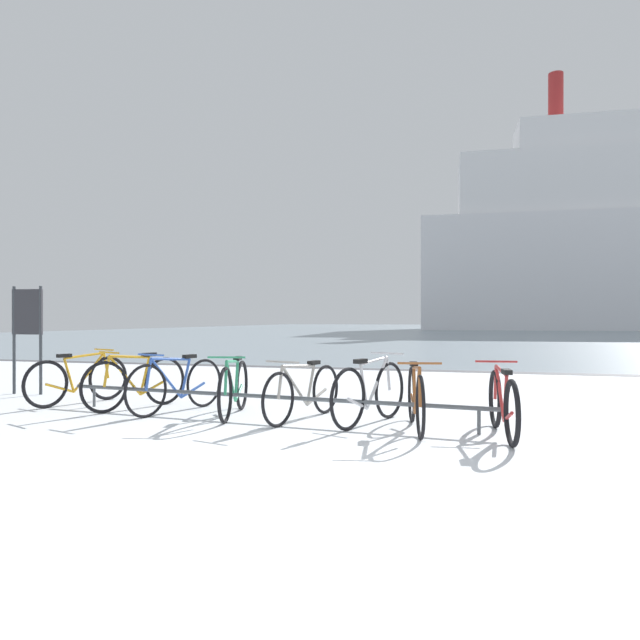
# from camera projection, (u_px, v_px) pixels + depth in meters

# --- Properties ---
(ground) EXTENTS (80.00, 132.00, 0.08)m
(ground) POSITION_uv_depth(u_px,v_px,m) (461.00, 332.00, 55.89)
(ground) COLOR silver
(bike_rack) EXTENTS (5.85, 0.62, 0.31)m
(bike_rack) POSITION_uv_depth(u_px,v_px,m) (260.00, 397.00, 7.03)
(bike_rack) COLOR #4C5156
(bike_rack) RESTS_ON ground
(bicycle_0) EXTENTS (0.65, 1.60, 0.79)m
(bicycle_0) POSITION_uv_depth(u_px,v_px,m) (79.00, 380.00, 8.24)
(bicycle_0) COLOR black
(bicycle_0) RESTS_ON ground
(bicycle_1) EXTENTS (0.71, 1.53, 0.81)m
(bicycle_1) POSITION_uv_depth(u_px,v_px,m) (136.00, 382.00, 7.79)
(bicycle_1) COLOR black
(bicycle_1) RESTS_ON ground
(bicycle_2) EXTENTS (0.61, 1.66, 0.80)m
(bicycle_2) POSITION_uv_depth(u_px,v_px,m) (177.00, 385.00, 7.52)
(bicycle_2) COLOR black
(bicycle_2) RESTS_ON ground
(bicycle_3) EXTENTS (0.51, 1.65, 0.79)m
(bicycle_3) POSITION_uv_depth(u_px,v_px,m) (234.00, 388.00, 7.21)
(bicycle_3) COLOR black
(bicycle_3) RESTS_ON ground
(bicycle_4) EXTENTS (0.59, 1.68, 0.76)m
(bicycle_4) POSITION_uv_depth(u_px,v_px,m) (303.00, 392.00, 6.94)
(bicycle_4) COLOR black
(bicycle_4) RESTS_ON ground
(bicycle_5) EXTENTS (0.66, 1.58, 0.83)m
(bicycle_5) POSITION_uv_depth(u_px,v_px,m) (370.00, 392.00, 6.67)
(bicycle_5) COLOR black
(bicycle_5) RESTS_ON ground
(bicycle_6) EXTENTS (0.49, 1.61, 0.79)m
(bicycle_6) POSITION_uv_depth(u_px,v_px,m) (416.00, 398.00, 6.28)
(bicycle_6) COLOR black
(bicycle_6) RESTS_ON ground
(bicycle_7) EXTENTS (0.46, 1.64, 0.78)m
(bicycle_7) POSITION_uv_depth(u_px,v_px,m) (503.00, 404.00, 5.95)
(bicycle_7) COLOR black
(bicycle_7) RESTS_ON ground
(info_sign) EXTENTS (0.55, 0.10, 1.79)m
(info_sign) POSITION_uv_depth(u_px,v_px,m) (27.00, 322.00, 9.31)
(info_sign) COLOR #33383D
(info_sign) RESTS_ON ground
(ferry_ship) EXTENTS (42.32, 11.40, 28.59)m
(ferry_ship) POSITION_uv_depth(u_px,v_px,m) (614.00, 242.00, 61.41)
(ferry_ship) COLOR white
(ferry_ship) RESTS_ON ground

